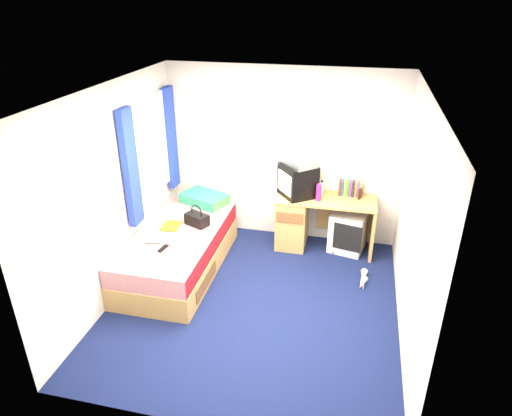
% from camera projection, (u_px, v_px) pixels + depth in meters
% --- Properties ---
extents(ground, '(3.40, 3.40, 0.00)m').
position_uv_depth(ground, '(254.00, 302.00, 5.26)').
color(ground, '#0C1438').
rests_on(ground, ground).
extents(room_shell, '(3.40, 3.40, 3.40)m').
position_uv_depth(room_shell, '(254.00, 187.00, 4.62)').
color(room_shell, white).
rests_on(room_shell, ground).
extents(bed, '(1.01, 2.00, 0.54)m').
position_uv_depth(bed, '(178.00, 251.00, 5.77)').
color(bed, tan).
rests_on(bed, ground).
extents(pillow, '(0.72, 0.59, 0.13)m').
position_uv_depth(pillow, '(205.00, 199.00, 6.38)').
color(pillow, teal).
rests_on(pillow, bed).
extents(desk, '(1.30, 0.55, 0.75)m').
position_uv_depth(desk, '(305.00, 219.00, 6.26)').
color(desk, tan).
rests_on(desk, ground).
extents(storage_cube, '(0.53, 0.53, 0.55)m').
position_uv_depth(storage_cube, '(348.00, 231.00, 6.22)').
color(storage_cube, white).
rests_on(storage_cube, ground).
extents(crt_tv, '(0.58, 0.59, 0.43)m').
position_uv_depth(crt_tv, '(298.00, 180.00, 6.04)').
color(crt_tv, black).
rests_on(crt_tv, desk).
extents(vcr, '(0.52, 0.53, 0.08)m').
position_uv_depth(vcr, '(299.00, 162.00, 5.93)').
color(vcr, '#B3B3B5').
rests_on(vcr, crt_tv).
extents(book_row, '(0.31, 0.13, 0.20)m').
position_uv_depth(book_row, '(351.00, 188.00, 6.09)').
color(book_row, maroon).
rests_on(book_row, desk).
extents(picture_frame, '(0.06, 0.12, 0.14)m').
position_uv_depth(picture_frame, '(360.00, 193.00, 6.01)').
color(picture_frame, black).
rests_on(picture_frame, desk).
extents(pink_water_bottle, '(0.07, 0.07, 0.22)m').
position_uv_depth(pink_water_bottle, '(319.00, 193.00, 5.93)').
color(pink_water_bottle, '#ED2175').
rests_on(pink_water_bottle, desk).
extents(aerosol_can, '(0.06, 0.06, 0.19)m').
position_uv_depth(aerosol_can, '(321.00, 188.00, 6.11)').
color(aerosol_can, white).
rests_on(aerosol_can, desk).
extents(handbag, '(0.34, 0.27, 0.28)m').
position_uv_depth(handbag, '(197.00, 219.00, 5.78)').
color(handbag, black).
rests_on(handbag, bed).
extents(towel, '(0.32, 0.30, 0.09)m').
position_uv_depth(towel, '(183.00, 241.00, 5.36)').
color(towel, white).
rests_on(towel, bed).
extents(magazine, '(0.23, 0.29, 0.01)m').
position_uv_depth(magazine, '(171.00, 226.00, 5.77)').
color(magazine, gold).
rests_on(magazine, bed).
extents(water_bottle, '(0.21, 0.11, 0.07)m').
position_uv_depth(water_bottle, '(153.00, 240.00, 5.40)').
color(water_bottle, silver).
rests_on(water_bottle, bed).
extents(colour_swatch_fan, '(0.22, 0.17, 0.01)m').
position_uv_depth(colour_swatch_fan, '(165.00, 258.00, 5.09)').
color(colour_swatch_fan, yellow).
rests_on(colour_swatch_fan, bed).
extents(remote_control, '(0.07, 0.17, 0.02)m').
position_uv_depth(remote_control, '(163.00, 248.00, 5.28)').
color(remote_control, black).
rests_on(remote_control, bed).
extents(window_assembly, '(0.11, 1.42, 1.40)m').
position_uv_depth(window_assembly, '(151.00, 151.00, 5.74)').
color(window_assembly, silver).
rests_on(window_assembly, room_shell).
extents(white_heels, '(0.14, 0.39, 0.09)m').
position_uv_depth(white_heels, '(363.00, 280.00, 5.59)').
color(white_heels, beige).
rests_on(white_heels, ground).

